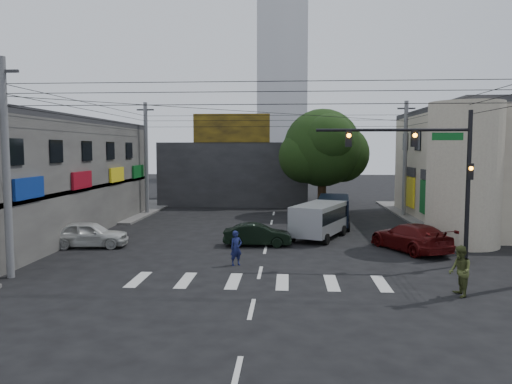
# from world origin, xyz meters

# --- Properties ---
(ground) EXTENTS (160.00, 160.00, 0.00)m
(ground) POSITION_xyz_m (0.00, 0.00, 0.00)
(ground) COLOR black
(ground) RESTS_ON ground
(sidewalk_far_left) EXTENTS (16.00, 16.00, 0.15)m
(sidewalk_far_left) POSITION_xyz_m (-18.00, 18.00, 0.07)
(sidewalk_far_left) COLOR #514F4C
(sidewalk_far_left) RESTS_ON ground
(sidewalk_far_right) EXTENTS (16.00, 16.00, 0.15)m
(sidewalk_far_right) POSITION_xyz_m (18.00, 18.00, 0.07)
(sidewalk_far_right) COLOR #514F4C
(sidewalk_far_right) RESTS_ON ground
(corner_column) EXTENTS (4.00, 4.00, 8.00)m
(corner_column) POSITION_xyz_m (11.00, 4.00, 4.00)
(corner_column) COLOR gray
(corner_column) RESTS_ON ground
(building_far) EXTENTS (14.00, 10.00, 6.00)m
(building_far) POSITION_xyz_m (-4.00, 26.00, 3.00)
(building_far) COLOR #232326
(building_far) RESTS_ON ground
(billboard) EXTENTS (7.00, 0.30, 2.60)m
(billboard) POSITION_xyz_m (-4.00, 21.10, 7.30)
(billboard) COLOR olive
(billboard) RESTS_ON building_far
(tower_distant) EXTENTS (9.00, 9.00, 44.00)m
(tower_distant) POSITION_xyz_m (0.00, 70.00, 22.00)
(tower_distant) COLOR silver
(tower_distant) RESTS_ON ground
(street_tree) EXTENTS (6.40, 6.40, 8.70)m
(street_tree) POSITION_xyz_m (4.00, 17.00, 5.47)
(street_tree) COLOR black
(street_tree) RESTS_ON ground
(traffic_gantry) EXTENTS (7.10, 0.35, 7.20)m
(traffic_gantry) POSITION_xyz_m (7.82, -1.00, 4.83)
(traffic_gantry) COLOR black
(traffic_gantry) RESTS_ON ground
(utility_pole_near_left) EXTENTS (0.32, 0.32, 9.20)m
(utility_pole_near_left) POSITION_xyz_m (-10.50, -4.50, 4.60)
(utility_pole_near_left) COLOR #59595B
(utility_pole_near_left) RESTS_ON ground
(utility_pole_far_left) EXTENTS (0.32, 0.32, 9.20)m
(utility_pole_far_left) POSITION_xyz_m (-10.50, 16.00, 4.60)
(utility_pole_far_left) COLOR #59595B
(utility_pole_far_left) RESTS_ON ground
(utility_pole_far_right) EXTENTS (0.32, 0.32, 9.20)m
(utility_pole_far_right) POSITION_xyz_m (10.50, 16.00, 4.60)
(utility_pole_far_right) COLOR #59595B
(utility_pole_far_right) RESTS_ON ground
(dark_sedan) EXTENTS (1.60, 3.89, 1.25)m
(dark_sedan) POSITION_xyz_m (-0.49, 3.06, 0.62)
(dark_sedan) COLOR black
(dark_sedan) RESTS_ON ground
(white_compact) EXTENTS (2.60, 4.59, 1.44)m
(white_compact) POSITION_xyz_m (-9.77, 2.09, 0.72)
(white_compact) COLOR beige
(white_compact) RESTS_ON ground
(maroon_sedan) EXTENTS (6.01, 6.73, 1.49)m
(maroon_sedan) POSITION_xyz_m (7.71, 2.15, 0.75)
(maroon_sedan) COLOR #470A0A
(maroon_sedan) RESTS_ON ground
(silver_minivan) EXTENTS (6.37, 5.54, 2.11)m
(silver_minivan) POSITION_xyz_m (3.08, 5.53, 1.06)
(silver_minivan) COLOR #95969C
(silver_minivan) RESTS_ON ground
(navy_van) EXTENTS (5.71, 3.15, 2.11)m
(navy_van) POSITION_xyz_m (4.36, 10.05, 1.06)
(navy_van) COLOR black
(navy_van) RESTS_ON ground
(traffic_officer) EXTENTS (0.95, 0.93, 1.63)m
(traffic_officer) POSITION_xyz_m (-1.19, -1.69, 0.82)
(traffic_officer) COLOR #141A47
(traffic_officer) RESTS_ON ground
(pedestrian_olive) EXTENTS (0.96, 0.76, 1.89)m
(pedestrian_olive) POSITION_xyz_m (7.56, -6.02, 0.94)
(pedestrian_olive) COLOR #424B22
(pedestrian_olive) RESTS_ON ground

